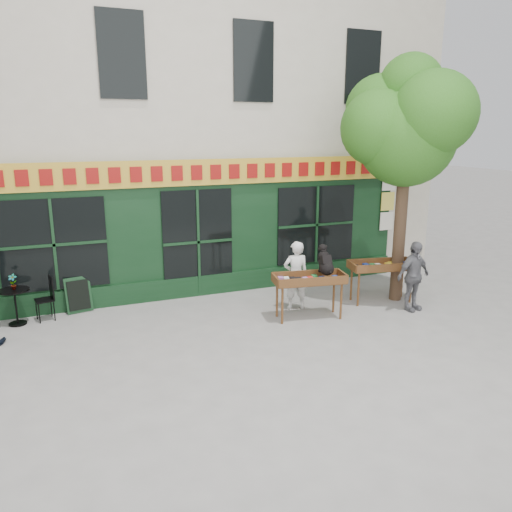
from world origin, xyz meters
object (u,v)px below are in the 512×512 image
at_px(woman, 296,275).
at_px(bistro_table, 15,300).
at_px(book_cart_right, 382,268).
at_px(book_cart_center, 309,281).
at_px(man_right, 413,276).
at_px(dog, 326,259).

height_order(woman, bistro_table, woman).
bearing_deg(book_cart_right, woman, -177.80).
xyz_separation_m(book_cart_center, bistro_table, (-5.83, 1.93, -0.28)).
bearing_deg(man_right, woman, 146.76).
relative_size(woman, man_right, 0.99).
xyz_separation_m(man_right, bistro_table, (-8.21, 2.35, -0.25)).
xyz_separation_m(book_cart_right, man_right, (0.30, -0.75, -0.03)).
bearing_deg(book_cart_right, dog, -156.72).
relative_size(man_right, bistro_table, 2.08).
bearing_deg(woman, dog, 126.15).
height_order(book_cart_center, man_right, man_right).
height_order(dog, bistro_table, dog).
distance_m(book_cart_center, book_cart_right, 2.11).
xyz_separation_m(book_cart_center, woman, (0.00, 0.65, -0.04)).
bearing_deg(dog, book_cart_center, -178.54).
height_order(book_cart_right, bistro_table, book_cart_right).
bearing_deg(dog, woman, 126.15).
relative_size(book_cart_right, bistro_table, 2.09).
xyz_separation_m(dog, woman, (-0.35, 0.70, -0.51)).
bearing_deg(bistro_table, man_right, -15.95).
bearing_deg(book_cart_center, book_cart_right, 18.60).
xyz_separation_m(book_cart_center, dog, (0.35, -0.05, 0.47)).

